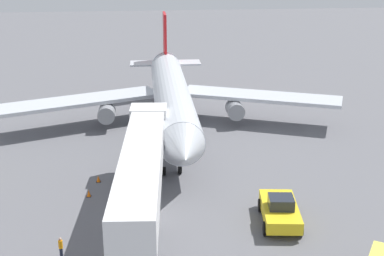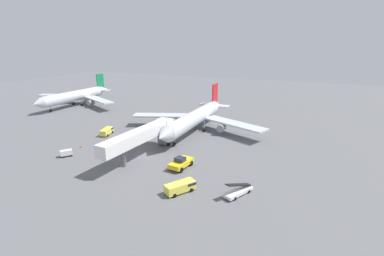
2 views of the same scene
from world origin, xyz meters
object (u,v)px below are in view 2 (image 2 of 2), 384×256
Objects in this scene: airplane_at_gate at (196,117)px; belt_loader_truck at (238,191)px; airplane_background at (76,96)px; service_van_outer_left at (107,131)px; safety_cone_charlie at (137,146)px; baggage_cart_far_left at (66,153)px; pushback_tug at (181,163)px; safety_cone_alpha at (81,146)px; jet_bridge at (142,135)px; ground_crew_worker_foreground at (107,157)px; service_van_far_center at (181,186)px; safety_cone_bravo at (145,142)px.

belt_loader_truck is at bearing -55.98° from airplane_at_gate.
service_van_outer_left is at bearing -35.01° from airplane_background.
baggage_cart_far_left is at bearing -134.52° from safety_cone_charlie.
belt_loader_truck is 41.25m from baggage_cart_far_left.
pushback_tug is at bearing 10.52° from baggage_cart_far_left.
baggage_cart_far_left is (2.05, -16.85, -0.19)m from service_van_outer_left.
airplane_at_gate is at bearing 63.91° from safety_cone_charlie.
safety_cone_alpha is at bearing -44.47° from airplane_background.
jet_bridge reaches higher than belt_loader_truck.
jet_bridge is 14.67× the size of ground_crew_worker_foreground.
belt_loader_truck is 91.08m from airplane_background.
ground_crew_worker_foreground is at bearing 10.38° from baggage_cart_far_left.
baggage_cart_far_left is 5.98m from safety_cone_alpha.
safety_cone_alpha is (-1.31, 5.82, -0.50)m from baggage_cart_far_left.
safety_cone_charlie is 0.02× the size of airplane_background.
jet_bridge is at bearing 161.44° from belt_loader_truck.
safety_cone_alpha is at bearing -155.32° from safety_cone_charlie.
jet_bridge is 18.47m from baggage_cart_far_left.
pushback_tug is at bearing 115.44° from service_van_far_center.
airplane_background is (-55.12, 35.21, -0.91)m from jet_bridge.
safety_cone_alpha is 1.17× the size of safety_cone_charlie.
belt_loader_truck reaches higher than baggage_cart_far_left.
service_van_outer_left is at bearing 93.81° from safety_cone_alpha.
jet_bridge reaches higher than safety_cone_charlie.
airplane_at_gate is at bearing 55.65° from baggage_cart_far_left.
jet_bridge is at bearing 168.20° from pushback_tug.
safety_cone_charlie is at bearing -116.09° from airplane_at_gate.
safety_cone_bravo reaches higher than safety_cone_charlie.
ground_crew_worker_foreground is 0.04× the size of airplane_background.
airplane_background is (-59.10, 12.67, -0.07)m from airplane_at_gate.
safety_cone_alpha is (-42.55, 6.83, -0.39)m from belt_loader_truck.
airplane_at_gate reaches higher than jet_bridge.
service_van_outer_left is at bearing 159.27° from safety_cone_charlie.
service_van_far_center is 84.39m from airplane_background.
service_van_outer_left is at bearing 129.38° from ground_crew_worker_foreground.
service_van_far_center is at bearing -44.27° from safety_cone_bravo.
jet_bridge reaches higher than safety_cone_alpha.
service_van_far_center is at bearing -15.66° from ground_crew_worker_foreground.
pushback_tug reaches higher than service_van_outer_left.
airplane_at_gate is 29.96m from ground_crew_worker_foreground.
service_van_outer_left is 3.38× the size of ground_crew_worker_foreground.
pushback_tug is at bearing -32.92° from safety_cone_bravo.
airplane_background is at bearing 148.48° from safety_cone_charlie.
safety_cone_bravo is 3.13m from safety_cone_charlie.
ground_crew_worker_foreground is at bearing -18.83° from safety_cone_alpha.
service_van_far_center is at bearing -36.99° from jet_bridge.
service_van_outer_left is 11.08m from safety_cone_alpha.
belt_loader_truck is 9.89× the size of safety_cone_charlie.
safety_cone_bravo is at bearing 77.27° from safety_cone_charlie.
service_van_far_center is (-9.66, -3.09, 0.31)m from belt_loader_truck.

